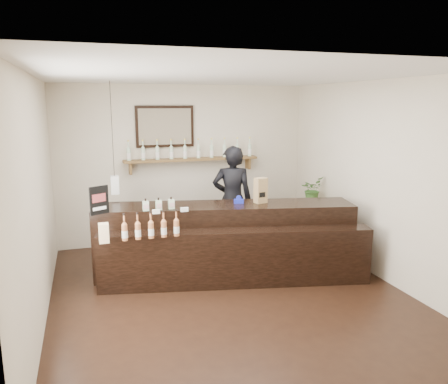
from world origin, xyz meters
TOP-DOWN VIEW (x-y plane):
  - ground at (0.00, 0.00)m, footprint 5.00×5.00m
  - room_shell at (0.00, 0.00)m, footprint 5.00×5.00m
  - back_wall_decor at (-0.16, 2.37)m, footprint 2.66×0.96m
  - counter at (0.18, 0.56)m, footprint 3.78×1.76m
  - promo_sign at (-1.57, 0.65)m, footprint 0.25×0.15m
  - paper_bag at (0.71, 0.64)m, footprint 0.19×0.16m
  - tape_dispenser at (0.39, 0.70)m, footprint 0.15×0.09m
  - side_cabinet at (2.00, 1.43)m, footprint 0.52×0.63m
  - potted_plant at (2.00, 1.43)m, footprint 0.51×0.50m
  - shopkeeper at (0.58, 1.55)m, footprint 0.84×0.67m

SIDE VIEW (x-z plane):
  - ground at x=0.00m, z-range 0.00..0.00m
  - side_cabinet at x=2.00m, z-range 0.00..0.80m
  - counter at x=0.18m, z-range -0.12..1.09m
  - potted_plant at x=2.00m, z-range 0.80..1.23m
  - shopkeeper at x=0.58m, z-range 0.00..2.04m
  - tape_dispenser at x=0.39m, z-range 1.03..1.14m
  - paper_bag at x=0.71m, z-range 1.04..1.41m
  - promo_sign at x=-1.57m, z-range 1.04..1.42m
  - room_shell at x=0.00m, z-range -0.80..4.20m
  - back_wall_decor at x=-0.16m, z-range 0.91..2.60m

